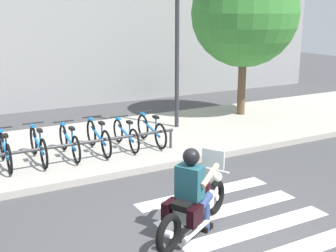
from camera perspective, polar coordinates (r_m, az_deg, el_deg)
ground_plane at (r=6.99m, az=6.21°, el=-14.62°), size 48.00×48.00×0.00m
sidewalk at (r=11.37m, az=-9.20°, el=-2.50°), size 24.00×4.40×0.15m
crosswalk_stripe_1 at (r=6.93m, az=15.99°, el=-15.37°), size 2.80×0.40×0.01m
crosswalk_stripe_2 at (r=7.44m, az=11.60°, el=-12.88°), size 2.80×0.40×0.01m
crosswalk_stripe_3 at (r=7.99m, az=7.86°, el=-10.65°), size 2.80×0.40×0.01m
crosswalk_stripe_4 at (r=8.59m, az=4.67°, el=-8.69°), size 2.80×0.40×0.01m
motorcycle at (r=7.03m, az=3.48°, el=-10.21°), size 1.91×1.15×1.20m
rider at (r=6.82m, az=3.18°, el=-7.68°), size 0.77×0.72×1.43m
bicycle_1 at (r=10.05m, az=-20.36°, el=-3.00°), size 0.48×1.71×0.78m
bicycle_2 at (r=10.16m, az=-16.47°, el=-2.44°), size 0.48×1.76×0.80m
bicycle_3 at (r=10.32m, az=-12.68°, el=-2.02°), size 0.48×1.72×0.76m
bicycle_4 at (r=10.52m, az=-9.02°, el=-1.44°), size 0.48×1.74×0.79m
bicycle_5 at (r=10.77m, az=-5.52°, el=-1.09°), size 0.48×1.63×0.72m
bicycle_6 at (r=11.04m, az=-2.18°, el=-0.53°), size 0.48×1.67×0.77m
bike_rack at (r=9.79m, az=-11.79°, el=-2.43°), size 4.80×0.07×0.49m
street_lamp at (r=12.31m, az=1.19°, el=12.03°), size 0.28×0.28×4.71m
tree_near_rack at (r=14.10m, az=9.93°, el=14.19°), size 3.30×3.30×4.98m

